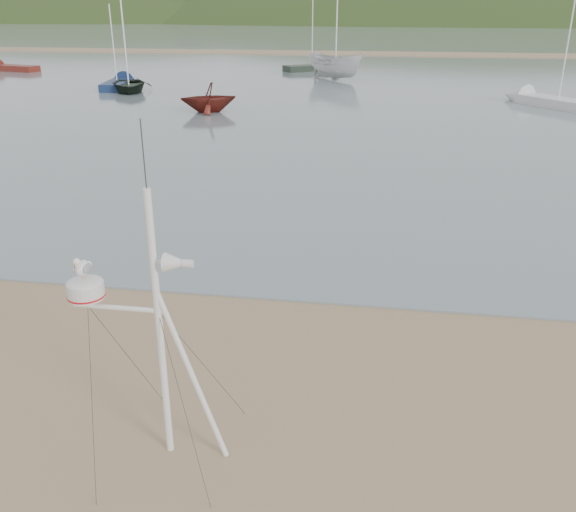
# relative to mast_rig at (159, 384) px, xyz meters

# --- Properties ---
(ground) EXTENTS (560.00, 560.00, 0.00)m
(ground) POSITION_rel_mast_rig_xyz_m (-0.87, 0.61, -1.06)
(ground) COLOR #8A6F50
(ground) RESTS_ON ground
(water) EXTENTS (560.00, 256.00, 0.04)m
(water) POSITION_rel_mast_rig_xyz_m (-0.87, 132.61, -1.04)
(water) COLOR slate
(water) RESTS_ON ground
(sandbar) EXTENTS (560.00, 7.00, 0.07)m
(sandbar) POSITION_rel_mast_rig_xyz_m (-0.87, 70.61, -0.98)
(sandbar) COLOR #8A6F50
(sandbar) RESTS_ON water
(hill_ridge) EXTENTS (620.00, 180.00, 80.00)m
(hill_ridge) POSITION_rel_mast_rig_xyz_m (17.65, 235.61, -20.75)
(hill_ridge) COLOR #223415
(hill_ridge) RESTS_ON ground
(far_cottages) EXTENTS (294.40, 6.30, 8.00)m
(far_cottages) POSITION_rel_mast_rig_xyz_m (2.13, 196.61, 2.94)
(far_cottages) COLOR silver
(far_cottages) RESTS_ON ground
(mast_rig) EXTENTS (1.94, 2.07, 4.38)m
(mast_rig) POSITION_rel_mast_rig_xyz_m (0.00, 0.00, 0.00)
(mast_rig) COLOR white
(mast_rig) RESTS_ON ground
(boat_dark) EXTENTS (3.26, 2.13, 4.43)m
(boat_dark) POSITION_rel_mast_rig_xyz_m (-14.65, 33.76, 1.20)
(boat_dark) COLOR black
(boat_dark) RESTS_ON water
(boat_red) EXTENTS (2.52, 3.00, 2.98)m
(boat_red) POSITION_rel_mast_rig_xyz_m (-7.03, 26.56, 0.47)
(boat_red) COLOR #5E1C15
(boat_red) RESTS_ON water
(boat_white) EXTENTS (2.89, 2.88, 5.39)m
(boat_white) POSITION_rel_mast_rig_xyz_m (-1.58, 43.23, 1.67)
(boat_white) COLOR silver
(boat_white) RESTS_ON water
(sailboat_white_near) EXTENTS (5.19, 6.10, 6.46)m
(sailboat_white_near) POSITION_rel_mast_rig_xyz_m (11.23, 32.67, -0.76)
(sailboat_white_near) COLOR silver
(sailboat_white_near) RESTS_ON ground
(sailboat_dark_mid) EXTENTS (6.34, 5.17, 6.61)m
(sailboat_dark_mid) POSITION_rel_mast_rig_xyz_m (-2.85, 50.73, -0.76)
(sailboat_dark_mid) COLOR black
(sailboat_dark_mid) RESTS_ON ground
(sailboat_blue_near) EXTENTS (2.51, 6.12, 5.96)m
(sailboat_blue_near) POSITION_rel_mast_rig_xyz_m (-16.42, 36.72, -0.76)
(sailboat_blue_near) COLOR #15254A
(sailboat_blue_near) RESTS_ON ground
(dinghy_red_far) EXTENTS (5.87, 2.77, 1.39)m
(dinghy_red_far) POSITION_rel_mast_rig_xyz_m (-31.30, 45.56, -0.77)
(dinghy_red_far) COLOR #5E1C15
(dinghy_red_far) RESTS_ON ground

